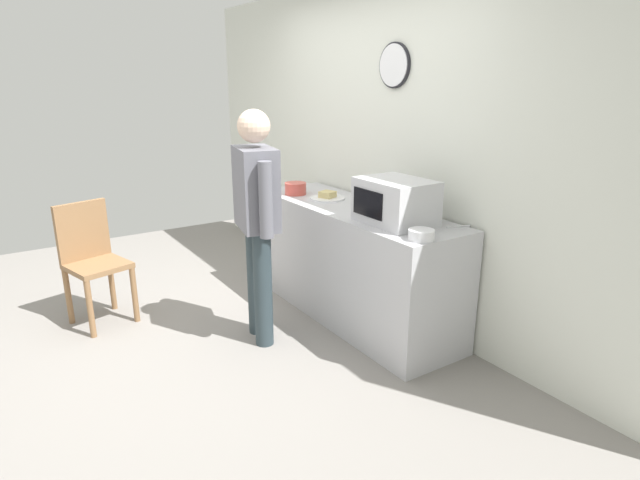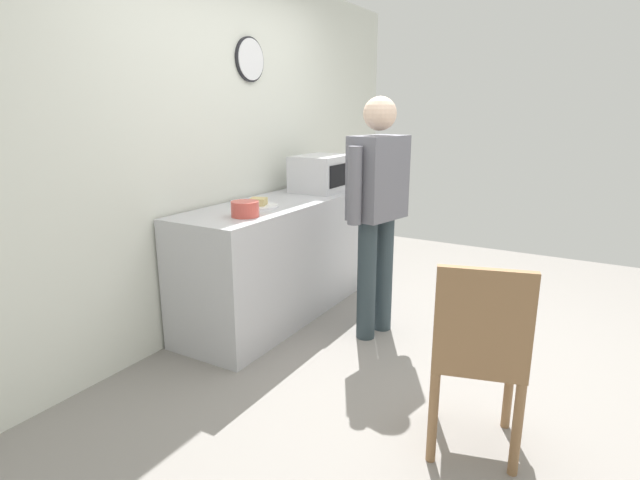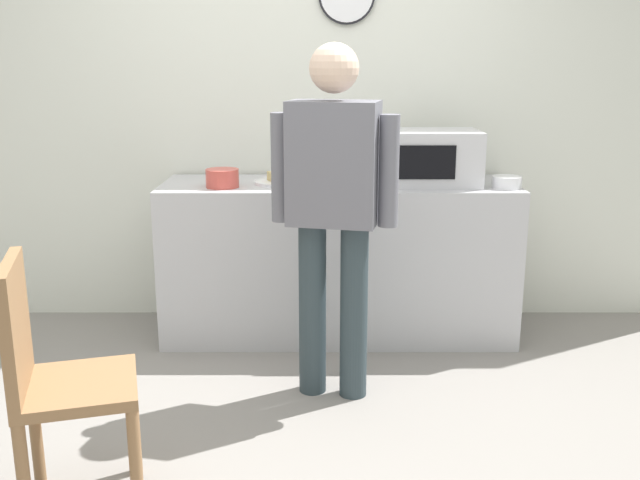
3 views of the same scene
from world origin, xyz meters
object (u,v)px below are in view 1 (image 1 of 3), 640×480
object	(u,v)px
sandwich_plate	(327,197)
wooden_chair	(92,257)
person_standing	(257,211)
cereal_bowl	(421,235)
fork_utensil	(458,227)
salad_bowl	(296,188)
spoon_utensil	(369,198)
microwave	(396,201)

from	to	relation	value
sandwich_plate	wooden_chair	size ratio (longest dim) A/B	0.30
person_standing	wooden_chair	size ratio (longest dim) A/B	1.76
cereal_bowl	fork_utensil	size ratio (longest dim) A/B	0.94
salad_bowl	spoon_utensil	distance (m)	0.63
salad_bowl	cereal_bowl	world-z (taller)	salad_bowl
sandwich_plate	salad_bowl	xyz separation A→B (m)	(-0.30, -0.12, 0.03)
salad_bowl	cereal_bowl	distance (m)	1.55
sandwich_plate	spoon_utensil	world-z (taller)	sandwich_plate
salad_bowl	wooden_chair	world-z (taller)	salad_bowl
salad_bowl	fork_utensil	xyz separation A→B (m)	(1.47, 0.38, -0.05)
cereal_bowl	microwave	bearing A→B (deg)	162.37
microwave	spoon_utensil	bearing A→B (deg)	154.94
microwave	salad_bowl	world-z (taller)	microwave
salad_bowl	spoon_utensil	size ratio (longest dim) A/B	1.06
salad_bowl	cereal_bowl	xyz separation A→B (m)	(1.55, -0.03, -0.02)
microwave	fork_utensil	distance (m)	0.45
cereal_bowl	wooden_chair	xyz separation A→B (m)	(-1.93, -1.57, -0.41)
sandwich_plate	cereal_bowl	world-z (taller)	same
sandwich_plate	cereal_bowl	xyz separation A→B (m)	(1.24, -0.15, 0.01)
microwave	salad_bowl	size ratio (longest dim) A/B	2.77
person_standing	salad_bowl	bearing A→B (deg)	131.90
spoon_utensil	person_standing	bearing A→B (deg)	-83.16
wooden_chair	cereal_bowl	bearing A→B (deg)	39.11
person_standing	spoon_utensil	bearing A→B (deg)	96.84
sandwich_plate	person_standing	size ratio (longest dim) A/B	0.17
cereal_bowl	person_standing	bearing A→B (deg)	-146.27
cereal_bowl	person_standing	world-z (taller)	person_standing
wooden_chair	spoon_utensil	bearing A→B (deg)	67.17
cereal_bowl	wooden_chair	world-z (taller)	cereal_bowl
fork_utensil	spoon_utensil	world-z (taller)	same
microwave	spoon_utensil	xyz separation A→B (m)	(-0.70, 0.33, -0.15)
person_standing	sandwich_plate	bearing A→B (deg)	110.38
person_standing	wooden_chair	bearing A→B (deg)	-136.35
spoon_utensil	wooden_chair	xyz separation A→B (m)	(-0.85, -2.02, -0.38)
cereal_bowl	fork_utensil	distance (m)	0.41
person_standing	wooden_chair	world-z (taller)	person_standing
fork_utensil	wooden_chair	distance (m)	2.74
microwave	fork_utensil	xyz separation A→B (m)	(0.31, 0.28, -0.15)
salad_bowl	person_standing	world-z (taller)	person_standing
sandwich_plate	cereal_bowl	size ratio (longest dim) A/B	1.74
cereal_bowl	fork_utensil	bearing A→B (deg)	100.32
sandwich_plate	wooden_chair	bearing A→B (deg)	-111.82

